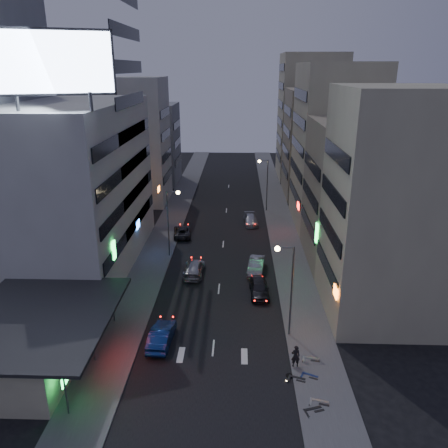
{
  "coord_description": "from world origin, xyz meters",
  "views": [
    {
      "loc": [
        1.9,
        -25.7,
        21.31
      ],
      "look_at": [
        0.4,
        17.6,
        5.76
      ],
      "focal_mm": 35.0,
      "sensor_mm": 36.0,
      "label": 1
    }
  ],
  "objects_px": {
    "scooter_silver_b": "(320,352)",
    "road_car_blue": "(162,335)",
    "road_car_silver": "(194,268)",
    "parked_car_right_near": "(259,288)",
    "parked_car_left": "(182,232)",
    "parked_car_right_far": "(251,220)",
    "scooter_black_b": "(307,372)",
    "scooter_silver_a": "(330,395)",
    "scooter_black_a": "(321,398)",
    "person": "(296,356)",
    "scooter_blue": "(319,370)",
    "parked_car_right_mid": "(256,266)"
  },
  "relations": [
    {
      "from": "road_car_blue",
      "to": "person",
      "type": "distance_m",
      "value": 10.88
    },
    {
      "from": "parked_car_right_mid",
      "to": "scooter_blue",
      "type": "height_order",
      "value": "parked_car_right_mid"
    },
    {
      "from": "person",
      "to": "scooter_black_a",
      "type": "distance_m",
      "value": 4.21
    },
    {
      "from": "road_car_silver",
      "to": "scooter_black_b",
      "type": "xyz_separation_m",
      "value": [
        9.81,
        -16.86,
        -0.05
      ]
    },
    {
      "from": "scooter_blue",
      "to": "scooter_silver_b",
      "type": "bearing_deg",
      "value": 12.63
    },
    {
      "from": "parked_car_left",
      "to": "scooter_blue",
      "type": "xyz_separation_m",
      "value": [
        13.51,
        -27.96,
        0.0
      ]
    },
    {
      "from": "person",
      "to": "scooter_black_a",
      "type": "relative_size",
      "value": 0.94
    },
    {
      "from": "parked_car_right_near",
      "to": "scooter_black_a",
      "type": "height_order",
      "value": "parked_car_right_near"
    },
    {
      "from": "parked_car_right_far",
      "to": "person",
      "type": "distance_m",
      "value": 32.03
    },
    {
      "from": "scooter_black_a",
      "to": "parked_car_right_far",
      "type": "bearing_deg",
      "value": -11.95
    },
    {
      "from": "parked_car_right_mid",
      "to": "road_car_blue",
      "type": "height_order",
      "value": "road_car_blue"
    },
    {
      "from": "parked_car_left",
      "to": "scooter_black_a",
      "type": "distance_m",
      "value": 33.55
    },
    {
      "from": "person",
      "to": "scooter_silver_a",
      "type": "height_order",
      "value": "person"
    },
    {
      "from": "road_car_blue",
      "to": "scooter_black_b",
      "type": "relative_size",
      "value": 2.54
    },
    {
      "from": "parked_car_right_far",
      "to": "scooter_silver_a",
      "type": "xyz_separation_m",
      "value": [
        4.5,
        -35.56,
        0.04
      ]
    },
    {
      "from": "parked_car_right_near",
      "to": "parked_car_right_mid",
      "type": "xyz_separation_m",
      "value": [
        -0.12,
        5.15,
        -0.01
      ]
    },
    {
      "from": "road_car_blue",
      "to": "scooter_silver_a",
      "type": "height_order",
      "value": "road_car_blue"
    },
    {
      "from": "person",
      "to": "scooter_silver_b",
      "type": "distance_m",
      "value": 2.28
    },
    {
      "from": "parked_car_right_mid",
      "to": "scooter_black_b",
      "type": "relative_size",
      "value": 2.51
    },
    {
      "from": "parked_car_left",
      "to": "person",
      "type": "height_order",
      "value": "person"
    },
    {
      "from": "scooter_silver_b",
      "to": "scooter_black_a",
      "type": "bearing_deg",
      "value": -178.49
    },
    {
      "from": "parked_car_right_mid",
      "to": "scooter_black_a",
      "type": "xyz_separation_m",
      "value": [
        3.59,
        -20.29,
        -0.05
      ]
    },
    {
      "from": "road_car_blue",
      "to": "scooter_black_a",
      "type": "bearing_deg",
      "value": 153.28
    },
    {
      "from": "parked_car_right_mid",
      "to": "scooter_black_b",
      "type": "distance_m",
      "value": 17.91
    },
    {
      "from": "scooter_silver_a",
      "to": "scooter_black_b",
      "type": "distance_m",
      "value": 2.57
    },
    {
      "from": "parked_car_left",
      "to": "scooter_black_a",
      "type": "relative_size",
      "value": 2.5
    },
    {
      "from": "parked_car_right_near",
      "to": "road_car_silver",
      "type": "height_order",
      "value": "parked_car_right_near"
    },
    {
      "from": "person",
      "to": "scooter_black_a",
      "type": "height_order",
      "value": "person"
    },
    {
      "from": "parked_car_right_far",
      "to": "scooter_black_a",
      "type": "xyz_separation_m",
      "value": [
        3.84,
        -35.94,
        0.05
      ]
    },
    {
      "from": "parked_car_right_near",
      "to": "road_car_silver",
      "type": "bearing_deg",
      "value": 145.34
    },
    {
      "from": "scooter_black_b",
      "to": "road_car_silver",
      "type": "bearing_deg",
      "value": 48.83
    },
    {
      "from": "parked_car_right_near",
      "to": "parked_car_left",
      "type": "xyz_separation_m",
      "value": [
        -9.66,
        15.74,
        -0.11
      ]
    },
    {
      "from": "parked_car_right_near",
      "to": "scooter_black_b",
      "type": "xyz_separation_m",
      "value": [
        2.89,
        -12.5,
        -0.09
      ]
    },
    {
      "from": "scooter_black_a",
      "to": "parked_car_right_near",
      "type": "bearing_deg",
      "value": -5.15
    },
    {
      "from": "parked_car_right_far",
      "to": "person",
      "type": "height_order",
      "value": "person"
    },
    {
      "from": "parked_car_left",
      "to": "parked_car_right_far",
      "type": "relative_size",
      "value": 1.06
    },
    {
      "from": "road_car_blue",
      "to": "scooter_black_b",
      "type": "bearing_deg",
      "value": 162.96
    },
    {
      "from": "parked_car_right_far",
      "to": "person",
      "type": "xyz_separation_m",
      "value": [
        2.62,
        -31.92,
        0.37
      ]
    },
    {
      "from": "parked_car_right_near",
      "to": "scooter_silver_b",
      "type": "height_order",
      "value": "parked_car_right_near"
    },
    {
      "from": "parked_car_right_near",
      "to": "scooter_silver_b",
      "type": "relative_size",
      "value": 2.39
    },
    {
      "from": "scooter_black_a",
      "to": "scooter_silver_b",
      "type": "relative_size",
      "value": 1.01
    },
    {
      "from": "scooter_silver_b",
      "to": "road_car_blue",
      "type": "bearing_deg",
      "value": 92.83
    },
    {
      "from": "road_car_silver",
      "to": "scooter_silver_b",
      "type": "height_order",
      "value": "road_car_silver"
    },
    {
      "from": "road_car_silver",
      "to": "scooter_silver_b",
      "type": "distance_m",
      "value": 18.27
    },
    {
      "from": "parked_car_right_near",
      "to": "scooter_black_a",
      "type": "relative_size",
      "value": 2.36
    },
    {
      "from": "road_car_blue",
      "to": "scooter_silver_b",
      "type": "height_order",
      "value": "road_car_blue"
    },
    {
      "from": "scooter_black_b",
      "to": "scooter_blue",
      "type": "bearing_deg",
      "value": -55.03
    },
    {
      "from": "parked_car_right_near",
      "to": "parked_car_right_far",
      "type": "distance_m",
      "value": 20.81
    },
    {
      "from": "parked_car_right_near",
      "to": "scooter_silver_b",
      "type": "distance_m",
      "value": 10.96
    },
    {
      "from": "road_car_blue",
      "to": "scooter_silver_b",
      "type": "relative_size",
      "value": 2.47
    }
  ]
}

